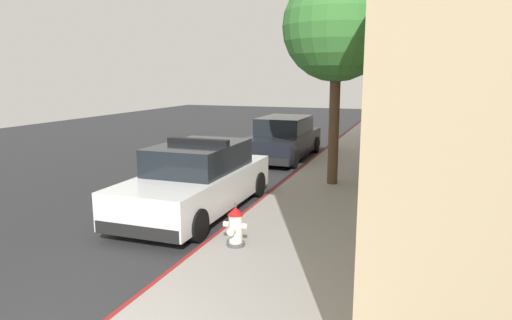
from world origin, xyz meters
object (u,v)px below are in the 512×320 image
object	(u,v)px
parked_car_silver_ahead	(284,139)
fire_hydrant	(235,226)
police_cruiser	(198,180)
street_tree	(337,28)

from	to	relation	value
parked_car_silver_ahead	fire_hydrant	xyz separation A→B (m)	(1.84, -9.24, -0.23)
police_cruiser	street_tree	bearing A→B (deg)	50.93
police_cruiser	parked_car_silver_ahead	bearing A→B (deg)	90.45
police_cruiser	fire_hydrant	bearing A→B (deg)	-49.24
police_cruiser	fire_hydrant	size ratio (longest dim) A/B	6.37
fire_hydrant	police_cruiser	bearing A→B (deg)	130.76
fire_hydrant	street_tree	world-z (taller)	street_tree
police_cruiser	fire_hydrant	world-z (taller)	police_cruiser
parked_car_silver_ahead	street_tree	size ratio (longest dim) A/B	0.86
police_cruiser	street_tree	world-z (taller)	street_tree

